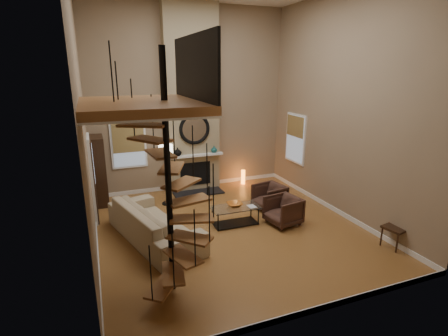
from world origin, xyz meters
name	(u,v)px	position (x,y,z in m)	size (l,w,h in m)	color
ground	(230,229)	(0.00, 0.00, -0.01)	(6.00, 6.50, 0.01)	#B07638
back_wall	(190,101)	(0.00, 3.25, 2.75)	(6.00, 0.02, 5.50)	#917A5D
front_wall	(322,142)	(0.00, -3.25, 2.75)	(6.00, 0.02, 5.50)	#917A5D
left_wall	(83,121)	(-3.00, 0.00, 2.75)	(0.02, 6.50, 5.50)	#917A5D
right_wall	(343,108)	(3.00, 0.00, 2.75)	(0.02, 6.50, 5.50)	#917A5D
baseboard_back	(193,185)	(0.00, 3.24, 0.06)	(6.00, 0.02, 0.12)	white
baseboard_front	(308,312)	(0.00, -3.24, 0.06)	(6.00, 0.02, 0.12)	white
baseboard_left	(98,249)	(-2.99, 0.00, 0.06)	(0.02, 6.50, 0.12)	white
baseboard_right	(333,209)	(2.99, 0.00, 0.06)	(0.02, 6.50, 0.12)	white
chimney_breast	(192,101)	(0.00, 3.06, 2.75)	(1.60, 0.38, 5.50)	#968561
hearth	(199,193)	(0.00, 2.57, 0.02)	(1.50, 0.60, 0.04)	black
firebox	(196,174)	(0.00, 2.86, 0.55)	(0.95, 0.02, 0.72)	black
mantel	(196,155)	(0.00, 2.78, 1.15)	(1.70, 0.18, 0.06)	white
mirror_frame	(195,129)	(0.00, 2.84, 1.95)	(0.94, 0.94, 0.10)	black
mirror_disc	(195,129)	(0.00, 2.85, 1.95)	(0.80, 0.80, 0.01)	white
vase_left	(178,152)	(-0.55, 2.82, 1.30)	(0.24, 0.24, 0.25)	black
vase_right	(214,149)	(0.60, 2.82, 1.28)	(0.20, 0.20, 0.21)	#185451
window_back	(128,142)	(-1.90, 3.22, 1.62)	(1.02, 0.06, 1.52)	white
window_right	(295,138)	(2.97, 2.00, 1.63)	(0.06, 1.02, 1.52)	white
entry_door	(93,179)	(-2.95, 1.80, 1.05)	(0.10, 1.05, 2.16)	white
loft	(148,101)	(-2.04, -1.80, 3.24)	(1.70, 2.20, 1.09)	#986131
spiral_stair	(170,192)	(-1.78, -1.79, 1.78)	(1.47, 1.47, 4.06)	black
hutch	(98,171)	(-2.81, 2.79, 0.95)	(0.41, 0.87, 1.95)	#321D10
sofa	(153,223)	(-1.79, 0.12, 0.40)	(2.80, 1.09, 0.82)	tan
armchair_near	(271,196)	(1.50, 0.72, 0.35)	(0.73, 0.75, 0.68)	#43281E
armchair_far	(285,210)	(1.37, -0.22, 0.35)	(0.73, 0.76, 0.69)	#43281E
coffee_table	(235,213)	(0.21, 0.18, 0.28)	(1.19, 0.61, 0.45)	silver
bowl	(235,204)	(0.21, 0.23, 0.50)	(0.38, 0.38, 0.09)	orange
book	(251,207)	(0.56, 0.03, 0.46)	(0.18, 0.24, 0.02)	gray
floor_lamp	(166,155)	(-1.05, 2.08, 1.41)	(0.39, 0.39, 1.70)	black
accent_lamp	(243,177)	(1.62, 2.88, 0.25)	(0.13, 0.13, 0.46)	orange
side_chair	(399,223)	(3.03, -2.06, 0.53)	(0.52, 0.51, 0.96)	#321D10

